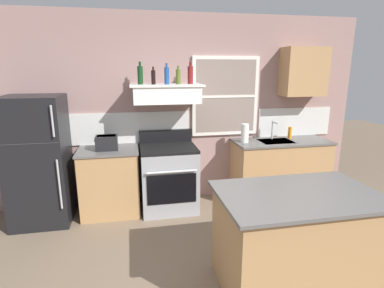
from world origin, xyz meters
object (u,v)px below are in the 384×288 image
Objects in this scene: bottle_olive_oil_square at (178,77)px; paper_towel_roll at (245,133)px; bottle_dark_green_wine at (140,75)px; dish_soap_bottle at (290,133)px; bottle_balsamic_dark at (153,77)px; toaster at (107,142)px; stove_range at (169,177)px; kitchen_island at (295,240)px; bottle_red_label_wine at (190,75)px; refrigerator at (39,161)px; bottle_blue_liqueur at (167,75)px.

paper_towel_roll is (0.96, -0.03, -0.80)m from bottle_olive_oil_square.
bottle_dark_green_wine is at bearing 172.36° from bottle_olive_oil_square.
bottle_balsamic_dark is at bearing -178.88° from dish_soap_bottle.
toaster is 0.97m from stove_range.
kitchen_island is (-0.97, -1.95, -0.54)m from dish_soap_bottle.
dish_soap_bottle is 0.13× the size of kitchen_island.
dish_soap_bottle is (0.76, 0.10, -0.04)m from paper_towel_roll.
bottle_red_label_wine reaches higher than bottle_balsamic_dark.
bottle_dark_green_wine is (-0.33, 0.13, 1.40)m from stove_range.
toaster is 0.99m from bottle_dark_green_wine.
bottle_red_label_wine is (1.99, 0.16, 1.05)m from refrigerator.
bottle_blue_liqueur reaches higher than kitchen_island.
toaster is 0.21× the size of kitchen_island.
bottle_red_label_wine reaches higher than stove_range.
stove_range is at bearing 0.80° from refrigerator.
bottle_blue_liqueur is 2.52m from kitchen_island.
bottle_olive_oil_square is at bearing 111.82° from kitchen_island.
bottle_olive_oil_square is 1.25m from paper_towel_roll.
bottle_balsamic_dark is (-0.17, 0.10, 1.38)m from stove_range.
bottle_red_label_wine reaches higher than bottle_blue_liqueur.
stove_range is 3.75× the size of bottle_red_label_wine.
bottle_balsamic_dark is at bearing 170.95° from bottle_blue_liqueur.
stove_range is 3.99× the size of bottle_blue_liqueur.
kitchen_island is at bearing -60.55° from bottle_balsamic_dark.
bottle_balsamic_dark is 0.79× the size of bottle_red_label_wine.
bottle_blue_liqueur is 2.06m from dish_soap_bottle.
kitchen_island is at bearing -116.37° from dish_soap_bottle.
stove_range is 4.04× the size of paper_towel_roll.
bottle_red_label_wine is 1.08× the size of paper_towel_roll.
toaster is at bearing 133.49° from kitchen_island.
paper_towel_roll is at bearing 1.11° from toaster.
toaster reaches higher than dish_soap_bottle.
bottle_blue_liqueur is 1.38m from paper_towel_roll.
dish_soap_bottle reaches higher than kitchen_island.
bottle_red_label_wine reaches higher than bottle_olive_oil_square.
paper_towel_roll is 1.95m from kitchen_island.
dish_soap_bottle is 2.24m from kitchen_island.
refrigerator is at bearing -175.36° from bottle_balsamic_dark.
kitchen_island is at bearing -34.93° from refrigerator.
bottle_dark_green_wine is 0.17m from bottle_balsamic_dark.
dish_soap_bottle is at bearing 63.63° from kitchen_island.
paper_towel_roll is at bearing -1.67° from bottle_blue_liqueur.
bottle_blue_liqueur is at bearing 115.66° from kitchen_island.
bottle_dark_green_wine is at bearing -179.88° from dish_soap_bottle.
bottle_balsamic_dark reaches higher than toaster.
stove_range reaches higher than kitchen_island.
bottle_blue_liqueur is (0.82, 0.07, 0.85)m from toaster.
bottle_red_label_wine reaches higher than toaster.
bottle_red_label_wine is 0.21× the size of kitchen_island.
bottle_red_label_wine reaches higher than dish_soap_bottle.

